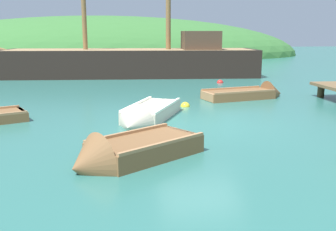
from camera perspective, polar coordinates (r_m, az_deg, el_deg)
ground_plane at (r=11.63m, az=4.85°, el=-1.14°), size 120.00×120.00×0.00m
shore_hill at (r=46.13m, az=-9.94°, el=8.66°), size 46.62×22.45×9.02m
sailing_ship at (r=24.26m, az=-5.02°, el=7.17°), size 18.07×4.60×10.74m
rowboat_near_dock at (r=11.92m, az=-3.17°, el=-0.13°), size 2.39×3.56×1.07m
rowboat_outer_right at (r=16.42m, az=12.04°, el=2.94°), size 3.71×1.99×1.13m
rowboat_far at (r=8.23m, az=-6.07°, el=-5.78°), size 3.16×2.75×1.22m
buoy_yellow at (r=14.21m, az=2.54°, el=1.33°), size 0.34×0.34×0.34m
buoy_red at (r=21.05m, az=7.66°, el=4.77°), size 0.35×0.35×0.35m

